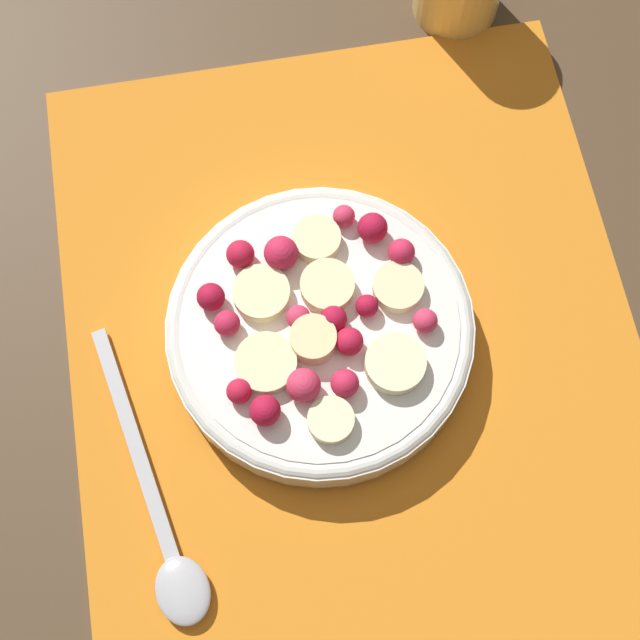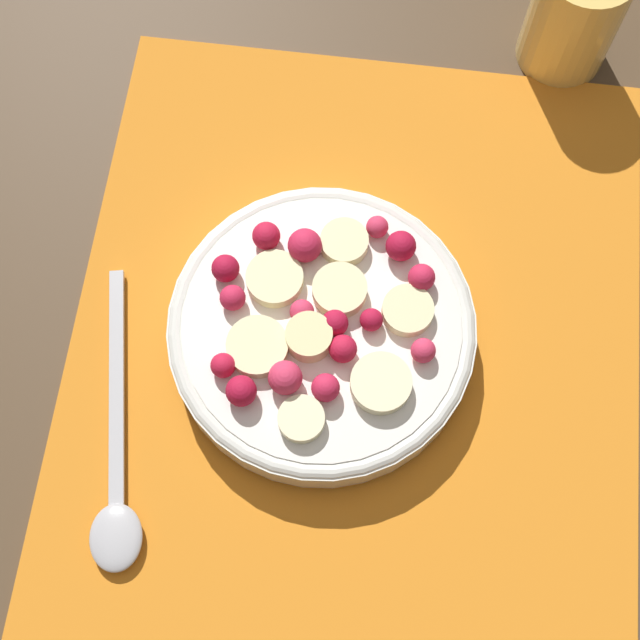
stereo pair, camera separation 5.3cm
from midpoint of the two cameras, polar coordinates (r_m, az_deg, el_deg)
name	(u,v)px [view 2 (the right image)]	position (r m, az deg, el deg)	size (l,w,h in m)	color
ground_plane	(350,363)	(0.57, 4.62, -3.14)	(3.00, 3.00, 0.00)	#4C3823
placemat	(351,362)	(0.57, 4.64, -3.06)	(0.46, 0.36, 0.01)	orange
fruit_bowl	(320,329)	(0.55, 2.74, -0.97)	(0.19, 0.19, 0.05)	silver
spoon	(115,481)	(0.55, -10.33, -10.51)	(0.19, 0.06, 0.01)	#B2B2B7
drinking_glass	(573,14)	(0.67, 18.21, 17.85)	(0.06, 0.06, 0.09)	#F4CC66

